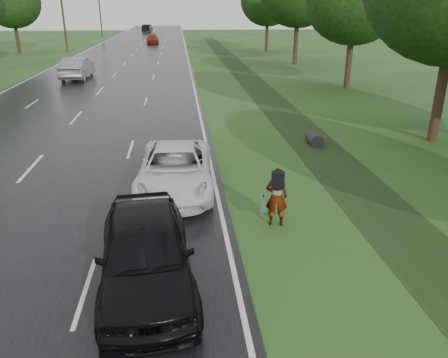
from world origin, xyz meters
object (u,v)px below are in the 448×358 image
object	(u,v)px
dark_sedan	(146,251)
silver_sedan	(77,68)
white_pickup	(175,169)
pedestrian	(276,196)

from	to	relation	value
dark_sedan	silver_sedan	world-z (taller)	silver_sedan
dark_sedan	silver_sedan	distance (m)	30.88
white_pickup	dark_sedan	size ratio (longest dim) A/B	1.06
pedestrian	dark_sedan	xyz separation A→B (m)	(-3.36, -2.56, 0.00)
pedestrian	white_pickup	world-z (taller)	pedestrian
dark_sedan	silver_sedan	xyz separation A→B (m)	(-7.54, 29.94, 0.04)
pedestrian	silver_sedan	xyz separation A→B (m)	(-10.89, 27.38, 0.04)
pedestrian	dark_sedan	bearing A→B (deg)	47.62
white_pickup	silver_sedan	world-z (taller)	silver_sedan
silver_sedan	pedestrian	bearing A→B (deg)	113.46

